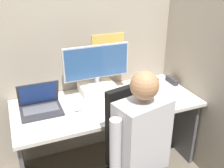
{
  "coord_description": "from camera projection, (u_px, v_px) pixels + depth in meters",
  "views": [
    {
      "loc": [
        -0.72,
        -1.52,
        1.8
      ],
      "look_at": [
        -0.02,
        0.18,
        0.95
      ],
      "focal_mm": 42.0,
      "sensor_mm": 36.0,
      "label": 1
    }
  ],
  "objects": [
    {
      "name": "stapler",
      "position": [
        172.0,
        80.0,
        2.63
      ],
      "size": [
        0.04,
        0.17,
        0.06
      ],
      "color": "#2D2D33",
      "rests_on": "desk"
    },
    {
      "name": "cubicle_panel_back",
      "position": [
        93.0,
        78.0,
        2.57
      ],
      "size": [
        2.1,
        0.05,
        1.56
      ],
      "color": "gray",
      "rests_on": "ground"
    },
    {
      "name": "cubicle_panel_right",
      "position": [
        190.0,
        82.0,
        2.48
      ],
      "size": [
        0.04,
        1.35,
        1.56
      ],
      "color": "gray",
      "rests_on": "ground"
    },
    {
      "name": "mouse",
      "position": [
        78.0,
        109.0,
        2.14
      ],
      "size": [
        0.07,
        0.05,
        0.03
      ],
      "color": "silver",
      "rests_on": "desk"
    },
    {
      "name": "desk",
      "position": [
        107.0,
        117.0,
        2.35
      ],
      "size": [
        1.6,
        0.71,
        0.7
      ],
      "color": "beige",
      "rests_on": "ground"
    },
    {
      "name": "paper_box",
      "position": [
        97.0,
        88.0,
        2.43
      ],
      "size": [
        0.32,
        0.25,
        0.09
      ],
      "color": "white",
      "rests_on": "desk"
    },
    {
      "name": "carrot_toy",
      "position": [
        128.0,
        108.0,
        2.15
      ],
      "size": [
        0.04,
        0.12,
        0.04
      ],
      "color": "orange",
      "rests_on": "desk"
    },
    {
      "name": "person",
      "position": [
        143.0,
        153.0,
        1.64
      ],
      "size": [
        0.47,
        0.46,
        1.25
      ],
      "color": "black",
      "rests_on": "ground"
    },
    {
      "name": "laptop",
      "position": [
        40.0,
        106.0,
        2.12
      ],
      "size": [
        0.33,
        0.26,
        0.25
      ],
      "color": "#2D2D33",
      "rests_on": "desk"
    },
    {
      "name": "monitor",
      "position": [
        97.0,
        64.0,
        2.33
      ],
      "size": [
        0.61,
        0.2,
        0.37
      ],
      "color": "#B2B2B7",
      "rests_on": "paper_box"
    },
    {
      "name": "coffee_mug",
      "position": [
        137.0,
        83.0,
        2.53
      ],
      "size": [
        0.09,
        0.09,
        0.1
      ],
      "color": "#A3332D",
      "rests_on": "desk"
    },
    {
      "name": "office_chair",
      "position": [
        136.0,
        160.0,
        1.87
      ],
      "size": [
        0.55,
        0.6,
        1.04
      ],
      "color": "black",
      "rests_on": "ground"
    }
  ]
}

